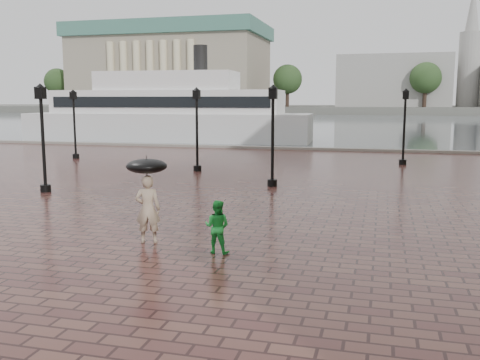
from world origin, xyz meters
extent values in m
plane|color=#391B1A|center=(0.00, 0.00, 0.00)|extent=(300.00, 300.00, 0.00)
plane|color=#4A5259|center=(0.00, 92.00, 0.00)|extent=(240.00, 240.00, 0.00)
cube|color=slate|center=(0.00, 32.00, 0.00)|extent=(80.00, 0.60, 0.30)
cube|color=#4C4C47|center=(0.00, 160.00, 1.00)|extent=(300.00, 60.00, 2.00)
cube|color=gray|center=(-55.00, 145.00, 12.00)|extent=(55.00, 30.00, 22.00)
cube|color=#3B6C5D|center=(-55.00, 145.00, 24.00)|extent=(57.00, 32.00, 4.00)
cube|color=gray|center=(10.00, 150.00, 9.00)|extent=(30.00, 22.00, 14.00)
cylinder|color=gray|center=(30.00, 150.00, 12.00)|extent=(6.00, 6.00, 20.00)
cone|color=gray|center=(30.00, 150.00, 26.00)|extent=(5.00, 5.00, 18.00)
cylinder|color=#2D2119|center=(-90.00, 138.00, 4.00)|extent=(1.00, 1.00, 8.00)
sphere|color=#213819|center=(-90.00, 138.00, 9.50)|extent=(8.00, 8.00, 8.00)
cylinder|color=#2D2119|center=(-54.00, 138.00, 4.00)|extent=(1.00, 1.00, 8.00)
sphere|color=#213819|center=(-54.00, 138.00, 9.50)|extent=(8.00, 8.00, 8.00)
cylinder|color=#2D2119|center=(-18.00, 138.00, 4.00)|extent=(1.00, 1.00, 8.00)
sphere|color=#213819|center=(-18.00, 138.00, 9.50)|extent=(8.00, 8.00, 8.00)
cylinder|color=#2D2119|center=(18.00, 138.00, 4.00)|extent=(1.00, 1.00, 8.00)
sphere|color=#213819|center=(18.00, 138.00, 9.50)|extent=(8.00, 8.00, 8.00)
cylinder|color=black|center=(-6.00, 10.00, 0.15)|extent=(0.44, 0.44, 0.30)
cylinder|color=black|center=(-6.00, 10.00, 2.00)|extent=(0.14, 0.14, 4.00)
cube|color=black|center=(-6.00, 10.00, 4.15)|extent=(0.35, 0.35, 0.50)
sphere|color=beige|center=(-6.00, 10.00, 4.15)|extent=(0.28, 0.28, 0.28)
cylinder|color=black|center=(3.00, 14.00, 0.15)|extent=(0.44, 0.44, 0.30)
cylinder|color=black|center=(3.00, 14.00, 2.00)|extent=(0.14, 0.14, 4.00)
cube|color=black|center=(3.00, 14.00, 4.15)|extent=(0.35, 0.35, 0.50)
sphere|color=beige|center=(3.00, 14.00, 4.15)|extent=(0.28, 0.28, 0.28)
cylinder|color=black|center=(-12.00, 22.00, 0.15)|extent=(0.44, 0.44, 0.30)
cylinder|color=black|center=(-12.00, 22.00, 2.00)|extent=(0.14, 0.14, 4.00)
cube|color=black|center=(-12.00, 22.00, 4.15)|extent=(0.35, 0.35, 0.50)
sphere|color=beige|center=(-12.00, 22.00, 4.15)|extent=(0.28, 0.28, 0.28)
cylinder|color=black|center=(9.00, 24.00, 0.15)|extent=(0.44, 0.44, 0.30)
cylinder|color=black|center=(9.00, 24.00, 2.00)|extent=(0.14, 0.14, 4.00)
cube|color=black|center=(9.00, 24.00, 4.15)|extent=(0.35, 0.35, 0.50)
sphere|color=beige|center=(9.00, 24.00, 4.15)|extent=(0.28, 0.28, 0.28)
cylinder|color=black|center=(-2.00, 18.00, 0.15)|extent=(0.44, 0.44, 0.30)
cylinder|color=black|center=(-2.00, 18.00, 2.00)|extent=(0.14, 0.14, 4.00)
cube|color=black|center=(-2.00, 18.00, 4.15)|extent=(0.35, 0.35, 0.50)
sphere|color=beige|center=(-2.00, 18.00, 4.15)|extent=(0.28, 0.28, 0.28)
imported|color=tan|center=(1.67, 3.58, 0.93)|extent=(0.78, 0.61, 1.87)
imported|color=green|center=(3.78, 3.13, 0.68)|extent=(0.69, 0.55, 1.36)
cube|color=#BBBBBB|center=(-12.03, 38.20, 1.30)|extent=(27.32, 7.93, 2.59)
cube|color=silver|center=(-12.03, 38.20, 3.67)|extent=(21.88, 6.77, 2.16)
cube|color=silver|center=(-12.03, 38.20, 5.62)|extent=(13.21, 5.66, 1.73)
cylinder|color=black|center=(-8.79, 38.37, 7.56)|extent=(1.30, 1.30, 2.59)
cube|color=black|center=(-11.87, 35.34, 3.67)|extent=(20.50, 1.21, 0.97)
cube|color=black|center=(-12.18, 41.05, 3.67)|extent=(20.50, 1.21, 0.97)
cylinder|color=black|center=(1.67, 3.58, 1.59)|extent=(0.02, 0.02, 0.95)
ellipsoid|color=black|center=(1.67, 3.58, 2.11)|extent=(1.10, 1.10, 0.39)
camera|label=1|loc=(7.74, -9.49, 3.87)|focal=40.00mm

